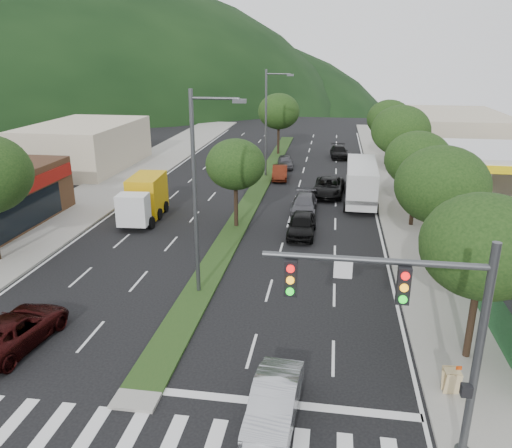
% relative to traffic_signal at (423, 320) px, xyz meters
% --- Properties ---
extents(ground, '(160.00, 160.00, 0.00)m').
position_rel_traffic_signal_xyz_m(ground, '(-9.03, 1.54, -4.65)').
color(ground, black).
rests_on(ground, ground).
extents(sidewalk_right, '(5.00, 90.00, 0.15)m').
position_rel_traffic_signal_xyz_m(sidewalk_right, '(3.47, 26.54, -4.57)').
color(sidewalk_right, gray).
rests_on(sidewalk_right, ground).
extents(sidewalk_left, '(6.00, 90.00, 0.15)m').
position_rel_traffic_signal_xyz_m(sidewalk_left, '(-22.03, 26.54, -4.57)').
color(sidewalk_left, gray).
rests_on(sidewalk_left, ground).
extents(median, '(1.60, 56.00, 0.12)m').
position_rel_traffic_signal_xyz_m(median, '(-9.03, 29.54, -4.59)').
color(median, '#1D3B15').
rests_on(median, ground).
extents(crosswalk, '(19.00, 2.20, 0.01)m').
position_rel_traffic_signal_xyz_m(crosswalk, '(-9.03, -0.46, -4.64)').
color(crosswalk, silver).
rests_on(crosswalk, ground).
extents(traffic_signal, '(6.12, 0.40, 7.00)m').
position_rel_traffic_signal_xyz_m(traffic_signal, '(0.00, 0.00, 0.00)').
color(traffic_signal, '#47494C').
rests_on(traffic_signal, ground).
extents(bldg_left_far, '(9.00, 14.00, 4.60)m').
position_rel_traffic_signal_xyz_m(bldg_left_far, '(-28.03, 35.54, -2.35)').
color(bldg_left_far, beige).
rests_on(bldg_left_far, ground).
extents(bldg_right_far, '(10.00, 16.00, 5.20)m').
position_rel_traffic_signal_xyz_m(bldg_right_far, '(10.47, 45.54, -2.05)').
color(bldg_right_far, beige).
rests_on(bldg_right_far, ground).
extents(hill_far, '(176.00, 132.00, 82.00)m').
position_rel_traffic_signal_xyz_m(hill_far, '(-89.03, 111.54, -4.65)').
color(hill_far, black).
rests_on(hill_far, ground).
extents(tree_r_a, '(4.60, 4.60, 6.63)m').
position_rel_traffic_signal_xyz_m(tree_r_a, '(2.97, 5.54, 0.17)').
color(tree_r_a, black).
rests_on(tree_r_a, sidewalk_right).
extents(tree_r_b, '(4.80, 4.80, 6.94)m').
position_rel_traffic_signal_xyz_m(tree_r_b, '(2.97, 13.54, 0.39)').
color(tree_r_b, black).
rests_on(tree_r_b, sidewalk_right).
extents(tree_r_c, '(4.40, 4.40, 6.48)m').
position_rel_traffic_signal_xyz_m(tree_r_c, '(2.97, 21.54, 0.10)').
color(tree_r_c, black).
rests_on(tree_r_c, sidewalk_right).
extents(tree_r_d, '(5.00, 5.00, 7.17)m').
position_rel_traffic_signal_xyz_m(tree_r_d, '(2.97, 31.54, 0.54)').
color(tree_r_d, black).
rests_on(tree_r_d, sidewalk_right).
extents(tree_r_e, '(4.60, 4.60, 6.71)m').
position_rel_traffic_signal_xyz_m(tree_r_e, '(2.97, 41.54, 0.25)').
color(tree_r_e, black).
rests_on(tree_r_e, sidewalk_right).
extents(tree_med_near, '(4.00, 4.00, 6.02)m').
position_rel_traffic_signal_xyz_m(tree_med_near, '(-9.03, 19.54, -0.22)').
color(tree_med_near, black).
rests_on(tree_med_near, median).
extents(tree_med_far, '(4.80, 4.80, 6.94)m').
position_rel_traffic_signal_xyz_m(tree_med_far, '(-9.03, 45.54, 0.36)').
color(tree_med_far, black).
rests_on(tree_med_far, median).
extents(streetlight_near, '(2.60, 0.25, 10.00)m').
position_rel_traffic_signal_xyz_m(streetlight_near, '(-8.82, 9.54, 0.94)').
color(streetlight_near, '#47494C').
rests_on(streetlight_near, ground).
extents(streetlight_mid, '(2.60, 0.25, 10.00)m').
position_rel_traffic_signal_xyz_m(streetlight_mid, '(-8.82, 34.54, 0.94)').
color(streetlight_mid, '#47494C').
rests_on(streetlight_mid, ground).
extents(sedan_silver, '(1.70, 4.28, 1.38)m').
position_rel_traffic_signal_xyz_m(sedan_silver, '(-4.15, 0.93, -3.95)').
color(sedan_silver, '#A4A7AC').
rests_on(sedan_silver, ground).
extents(suv_maroon, '(2.84, 5.20, 1.38)m').
position_rel_traffic_signal_xyz_m(suv_maroon, '(-15.24, 3.76, -3.96)').
color(suv_maroon, black).
rests_on(suv_maroon, ground).
extents(car_queue_a, '(1.82, 4.41, 1.49)m').
position_rel_traffic_signal_xyz_m(car_queue_a, '(-4.45, 18.59, -3.90)').
color(car_queue_a, black).
rests_on(car_queue_a, ground).
extents(car_queue_b, '(1.87, 4.51, 1.30)m').
position_rel_traffic_signal_xyz_m(car_queue_b, '(-4.60, 23.59, -3.99)').
color(car_queue_b, '#49484D').
rests_on(car_queue_b, ground).
extents(car_queue_c, '(1.70, 4.05, 1.30)m').
position_rel_traffic_signal_xyz_m(car_queue_c, '(-7.53, 33.59, -4.00)').
color(car_queue_c, '#521B0D').
rests_on(car_queue_c, ground).
extents(car_queue_d, '(2.79, 5.44, 1.47)m').
position_rel_traffic_signal_xyz_m(car_queue_d, '(-2.87, 28.59, -3.91)').
color(car_queue_d, black).
rests_on(car_queue_d, ground).
extents(car_queue_e, '(2.03, 3.97, 1.29)m').
position_rel_traffic_signal_xyz_m(car_queue_e, '(-7.53, 38.59, -4.00)').
color(car_queue_e, '#46454A').
rests_on(car_queue_e, ground).
extents(car_queue_f, '(2.15, 4.69, 1.33)m').
position_rel_traffic_signal_xyz_m(car_queue_f, '(-1.94, 44.74, -3.98)').
color(car_queue_f, black).
rests_on(car_queue_f, ground).
extents(box_truck, '(2.73, 6.20, 2.98)m').
position_rel_traffic_signal_xyz_m(box_truck, '(-15.96, 20.52, -3.23)').
color(box_truck, silver).
rests_on(box_truck, ground).
extents(motorhome, '(2.76, 8.22, 3.13)m').
position_rel_traffic_signal_xyz_m(motorhome, '(-0.30, 27.10, -2.98)').
color(motorhome, silver).
rests_on(motorhome, ground).
extents(a_frame_sign, '(0.60, 0.67, 1.23)m').
position_rel_traffic_signal_xyz_m(a_frame_sign, '(1.86, 3.09, -3.95)').
color(a_frame_sign, tan).
rests_on(a_frame_sign, sidewalk_right).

